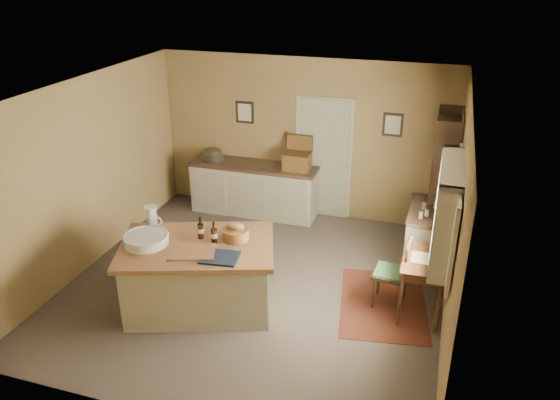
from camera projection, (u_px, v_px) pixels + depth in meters
The scene contains 16 objects.
ground at pixel (256, 284), 7.57m from camera, with size 5.00×5.00×0.00m, color brown.
wall_back at pixel (304, 138), 9.18m from camera, with size 5.00×0.10×2.70m, color olive.
wall_front at pixel (158, 305), 4.84m from camera, with size 5.00×0.10×2.70m, color olive.
wall_left at pixel (87, 174), 7.69m from camera, with size 0.10×5.00×2.70m, color olive.
wall_right at pixel (456, 222), 6.33m from camera, with size 0.10×5.00×2.70m, color olive.
ceiling at pixel (251, 92), 6.45m from camera, with size 5.00×5.00×0.00m, color silver.
door at pixel (323, 158), 9.18m from camera, with size 0.97×0.06×2.11m, color #A0A58A.
framed_prints at pixel (316, 118), 8.96m from camera, with size 2.82×0.02×0.38m.
window at pixel (451, 212), 6.10m from camera, with size 0.25×1.99×1.12m.
work_island at pixel (198, 274), 6.92m from camera, with size 2.18×1.77×1.20m.
sideboard at pixel (255, 187), 9.50m from camera, with size 2.21×0.63×1.18m.
rug at pixel (383, 304), 7.15m from camera, with size 1.10×1.60×0.01m, color #481D11.
writing_desk at pixel (424, 265), 6.75m from camera, with size 0.52×0.85×0.82m.
desk_chair at pixel (391, 273), 6.97m from camera, with size 0.43×0.43×0.92m, color black, non-canonical shape.
right_cabinet at pixel (428, 238), 7.85m from camera, with size 0.60×1.08×0.99m.
shelving_unit at pixel (446, 183), 8.11m from camera, with size 0.36×0.96×2.14m.
Camera 1 is at (2.23, -6.02, 4.19)m, focal length 35.00 mm.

